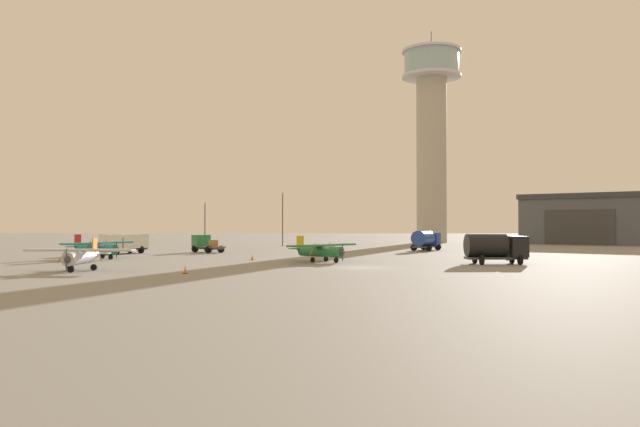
% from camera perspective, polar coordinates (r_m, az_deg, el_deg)
% --- Properties ---
extents(ground_plane, '(400.00, 400.00, 0.00)m').
position_cam_1_polar(ground_plane, '(57.19, 3.89, -5.03)').
color(ground_plane, gray).
extents(control_tower, '(12.50, 12.50, 45.16)m').
position_cam_1_polar(control_tower, '(134.33, 10.30, 8.06)').
color(control_tower, '#B2AD9E').
rests_on(control_tower, ground_plane).
extents(hangar, '(30.37, 29.13, 9.97)m').
position_cam_1_polar(hangar, '(135.90, 23.83, -0.47)').
color(hangar, '#4C5159').
rests_on(hangar, ground_plane).
extents(airplane_green, '(7.38, 7.80, 2.75)m').
position_cam_1_polar(airplane_green, '(65.21, 0.00, -3.40)').
color(airplane_green, '#287A42').
rests_on(airplane_green, ground_plane).
extents(airplane_silver, '(9.28, 7.30, 2.75)m').
position_cam_1_polar(airplane_silver, '(57.31, -21.23, -3.68)').
color(airplane_silver, '#B7BABF').
rests_on(airplane_silver, ground_plane).
extents(airplane_teal, '(7.25, 9.07, 2.81)m').
position_cam_1_polar(airplane_teal, '(75.54, -20.05, -2.99)').
color(airplane_teal, teal).
rests_on(airplane_teal, ground_plane).
extents(truck_box_white, '(5.10, 7.04, 2.67)m').
position_cam_1_polar(truck_box_white, '(87.18, -17.67, -2.55)').
color(truck_box_white, '#38383D').
rests_on(truck_box_white, ground_plane).
extents(truck_fuel_tanker_blue, '(5.14, 6.64, 3.04)m').
position_cam_1_polar(truck_fuel_tanker_blue, '(94.11, 9.76, -2.39)').
color(truck_fuel_tanker_blue, '#38383D').
rests_on(truck_fuel_tanker_blue, ground_plane).
extents(truck_fuel_tanker_black, '(6.13, 3.62, 3.04)m').
position_cam_1_polar(truck_fuel_tanker_black, '(64.45, 15.94, -3.01)').
color(truck_fuel_tanker_black, '#38383D').
rests_on(truck_fuel_tanker_black, ground_plane).
extents(truck_flatbed_green, '(5.43, 5.55, 2.46)m').
position_cam_1_polar(truck_flatbed_green, '(88.62, -10.60, -2.79)').
color(truck_flatbed_green, '#38383D').
rests_on(truck_flatbed_green, ground_plane).
extents(light_post_west, '(0.44, 0.44, 8.06)m').
position_cam_1_polar(light_post_west, '(112.14, -10.63, -0.54)').
color(light_post_west, '#38383D').
rests_on(light_post_west, ground_plane).
extents(light_post_east, '(0.44, 0.44, 9.90)m').
position_cam_1_polar(light_post_east, '(110.98, -3.49, -0.05)').
color(light_post_east, '#38383D').
rests_on(light_post_east, ground_plane).
extents(traffic_cone_near_left, '(0.36, 0.36, 0.58)m').
position_cam_1_polar(traffic_cone_near_left, '(71.82, 17.02, -3.93)').
color(traffic_cone_near_left, black).
rests_on(traffic_cone_near_left, ground_plane).
extents(traffic_cone_near_right, '(0.36, 0.36, 0.68)m').
position_cam_1_polar(traffic_cone_near_right, '(51.37, -12.41, -5.10)').
color(traffic_cone_near_right, black).
rests_on(traffic_cone_near_right, ground_plane).
extents(traffic_cone_mid_apron, '(0.36, 0.36, 0.60)m').
position_cam_1_polar(traffic_cone_mid_apron, '(69.66, -6.30, -4.05)').
color(traffic_cone_mid_apron, black).
rests_on(traffic_cone_mid_apron, ground_plane).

